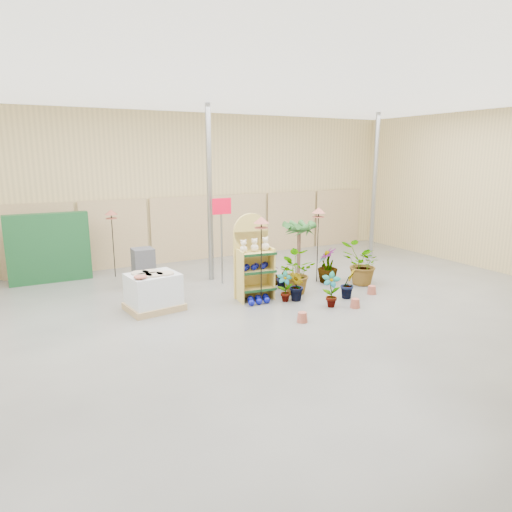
{
  "coord_description": "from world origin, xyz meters",
  "views": [
    {
      "loc": [
        -4.38,
        -7.48,
        3.26
      ],
      "look_at": [
        0.3,
        1.5,
        1.0
      ],
      "focal_mm": 32.0,
      "sensor_mm": 36.0,
      "label": 1
    }
  ],
  "objects_px": {
    "bird_table_front": "(261,223)",
    "potted_plant_2": "(294,273)",
    "display_shelf": "(253,260)",
    "pallet_stack": "(153,292)"
  },
  "relations": [
    {
      "from": "display_shelf",
      "to": "potted_plant_2",
      "type": "distance_m",
      "value": 1.12
    },
    {
      "from": "pallet_stack",
      "to": "potted_plant_2",
      "type": "distance_m",
      "value": 3.32
    },
    {
      "from": "pallet_stack",
      "to": "bird_table_front",
      "type": "xyz_separation_m",
      "value": [
        2.21,
        -0.74,
        1.42
      ]
    },
    {
      "from": "display_shelf",
      "to": "pallet_stack",
      "type": "distance_m",
      "value": 2.32
    },
    {
      "from": "pallet_stack",
      "to": "potted_plant_2",
      "type": "height_order",
      "value": "potted_plant_2"
    },
    {
      "from": "display_shelf",
      "to": "pallet_stack",
      "type": "bearing_deg",
      "value": -179.68
    },
    {
      "from": "display_shelf",
      "to": "bird_table_front",
      "type": "bearing_deg",
      "value": -87.58
    },
    {
      "from": "bird_table_front",
      "to": "potted_plant_2",
      "type": "relative_size",
      "value": 1.94
    },
    {
      "from": "potted_plant_2",
      "to": "pallet_stack",
      "type": "bearing_deg",
      "value": 173.38
    },
    {
      "from": "pallet_stack",
      "to": "bird_table_front",
      "type": "bearing_deg",
      "value": -26.96
    }
  ]
}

